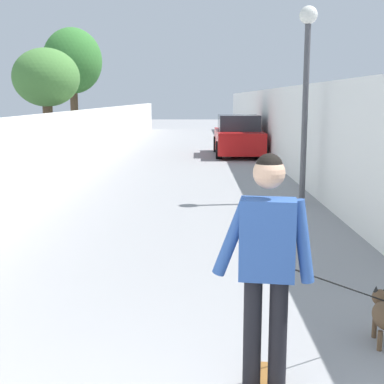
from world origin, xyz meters
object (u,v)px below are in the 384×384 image
(person_skateboarder, at_px, (267,255))
(car_near, at_px, (238,137))
(tree_left_mid, at_px, (73,62))
(dog, at_px, (384,314))
(tree_left_far, at_px, (46,79))
(lamp_post, at_px, (307,69))

(person_skateboarder, xyz_separation_m, car_near, (16.90, -1.12, -0.37))
(tree_left_mid, xyz_separation_m, dog, (-16.64, -6.46, -3.28))
(car_near, bearing_deg, dog, -179.80)
(tree_left_far, bearing_deg, dog, -151.17)
(lamp_post, relative_size, car_near, 0.98)
(tree_left_far, distance_m, car_near, 8.13)
(person_skateboarder, bearing_deg, lamp_post, -13.11)
(tree_left_mid, xyz_separation_m, person_skateboarder, (-17.56, -5.29, -2.47))
(tree_left_far, height_order, car_near, tree_left_far)
(tree_left_mid, height_order, person_skateboarder, tree_left_mid)
(dog, bearing_deg, tree_left_mid, 21.23)
(car_near, bearing_deg, tree_left_far, 132.68)
(tree_left_mid, xyz_separation_m, lamp_post, (-10.16, -7.01, -0.81))
(lamp_post, relative_size, person_skateboarder, 2.32)
(person_skateboarder, distance_m, dog, 1.70)
(tree_left_far, xyz_separation_m, person_skateboarder, (-11.56, -4.68, -1.60))
(tree_left_far, xyz_separation_m, lamp_post, (-4.16, -6.40, 0.05))
(tree_left_far, height_order, person_skateboarder, tree_left_far)
(tree_left_mid, distance_m, dog, 18.15)
(tree_left_mid, bearing_deg, tree_left_far, -174.22)
(person_skateboarder, relative_size, car_near, 0.42)
(lamp_post, bearing_deg, tree_left_mid, 34.59)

